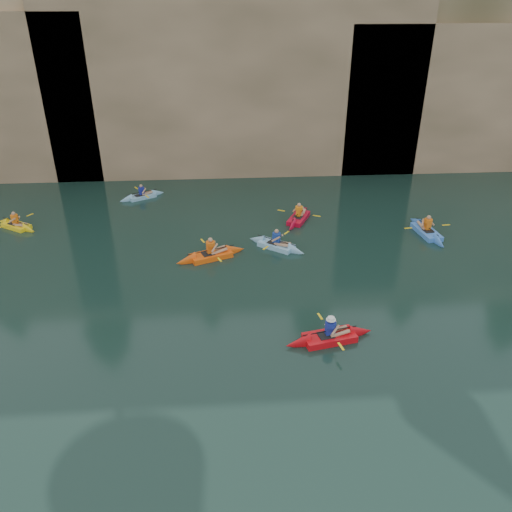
{
  "coord_description": "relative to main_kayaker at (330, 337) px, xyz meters",
  "views": [
    {
      "loc": [
        0.84,
        -10.82,
        11.14
      ],
      "look_at": [
        1.92,
        4.47,
        3.0
      ],
      "focal_mm": 35.0,
      "sensor_mm": 36.0,
      "label": 1
    }
  ],
  "objects": [
    {
      "name": "sea_cave_east",
      "position": [
        5.5,
        18.53,
        2.08
      ],
      "size": [
        5.0,
        1.0,
        4.5
      ],
      "primitive_type": "cube",
      "color": "black",
      "rests_on": "ground"
    },
    {
      "name": "kayaker_red_far",
      "position": [
        0.46,
        10.73,
        -0.01
      ],
      "size": [
        2.25,
        3.39,
        1.25
      ],
      "rotation": [
        0.0,
        0.0,
        1.12
      ],
      "color": "red",
      "rests_on": "ground"
    },
    {
      "name": "kayaker_ltblue_near",
      "position": [
        -1.12,
        7.49,
        -0.01
      ],
      "size": [
        2.94,
        2.47,
        1.23
      ],
      "rotation": [
        0.0,
        0.0,
        -0.64
      ],
      "color": "#86BDE1",
      "rests_on": "ground"
    },
    {
      "name": "sea_cave_center",
      "position": [
        -8.5,
        18.53,
        1.43
      ],
      "size": [
        3.5,
        1.0,
        3.2
      ],
      "primitive_type": "cube",
      "color": "black",
      "rests_on": "ground"
    },
    {
      "name": "kayaker_orange",
      "position": [
        -4.31,
        6.64,
        -0.0
      ],
      "size": [
        3.49,
        2.41,
        1.31
      ],
      "rotation": [
        0.0,
        0.0,
        0.39
      ],
      "color": "#FF5910",
      "rests_on": "ground"
    },
    {
      "name": "ground",
      "position": [
        -4.5,
        -3.42,
        -0.17
      ],
      "size": [
        160.0,
        160.0,
        0.0
      ],
      "primitive_type": "plane",
      "color": "black",
      "rests_on": "ground"
    },
    {
      "name": "kayaker_ltblue_mid",
      "position": [
        -8.58,
        14.71,
        -0.03
      ],
      "size": [
        2.81,
        1.97,
        1.08
      ],
      "rotation": [
        0.0,
        0.0,
        0.51
      ],
      "color": "#84B9DD",
      "rests_on": "ground"
    },
    {
      "name": "cliff",
      "position": [
        -4.5,
        26.58,
        5.83
      ],
      "size": [
        70.0,
        16.0,
        12.0
      ],
      "primitive_type": "cube",
      "color": "tan",
      "rests_on": "ground"
    },
    {
      "name": "cliff_slab_center",
      "position": [
        -2.5,
        19.18,
        5.53
      ],
      "size": [
        24.0,
        2.4,
        11.4
      ],
      "primitive_type": "cube",
      "color": "tan",
      "rests_on": "ground"
    },
    {
      "name": "kayaker_blue_east",
      "position": [
        6.82,
        8.5,
        -0.01
      ],
      "size": [
        2.52,
        3.7,
        1.29
      ],
      "rotation": [
        0.0,
        0.0,
        1.69
      ],
      "color": "#4483E7",
      "rests_on": "ground"
    },
    {
      "name": "main_kayaker",
      "position": [
        0.0,
        0.0,
        0.0
      ],
      "size": [
        3.42,
        2.24,
        1.24
      ],
      "rotation": [
        0.0,
        0.0,
        0.21
      ],
      "color": "red",
      "rests_on": "ground"
    },
    {
      "name": "kayaker_yellow",
      "position": [
        -14.69,
        10.79,
        -0.02
      ],
      "size": [
        2.74,
        2.11,
        1.15
      ],
      "rotation": [
        0.0,
        0.0,
        -0.57
      ],
      "color": "yellow",
      "rests_on": "ground"
    }
  ]
}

